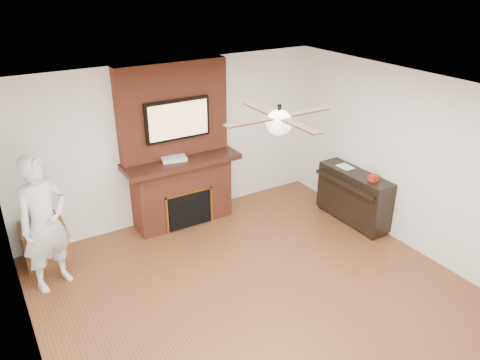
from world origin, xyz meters
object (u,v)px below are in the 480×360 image
piano (353,195)px  person (45,224)px  fireplace (179,162)px  side_table (44,241)px

piano → person: bearing=169.4°
fireplace → piano: 2.77m
side_table → piano: piano is taller
fireplace → side_table: bearing=-178.2°
fireplace → person: size_ratio=1.42×
fireplace → person: 2.21m
person → side_table: bearing=68.1°
fireplace → side_table: size_ratio=3.85×
person → piano: 4.48m
fireplace → person: bearing=-161.7°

